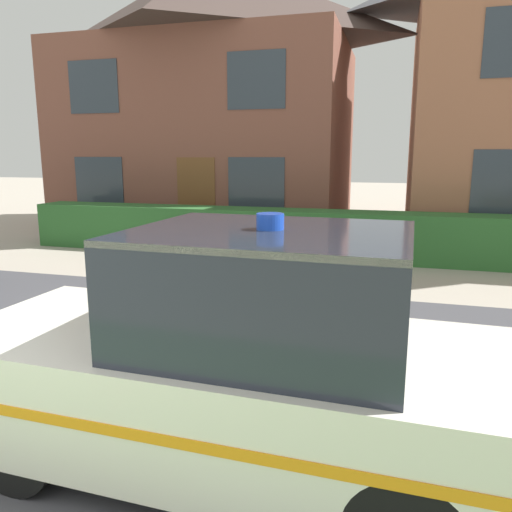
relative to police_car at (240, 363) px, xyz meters
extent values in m
cube|color=#424247|center=(-1.56, 1.52, -0.77)|extent=(28.00, 6.00, 0.01)
cube|color=#2D662D|center=(-0.08, 7.43, -0.27)|extent=(14.43, 0.88, 1.01)
cylinder|color=black|center=(-1.26, 0.72, -0.45)|extent=(0.64, 0.22, 0.63)
cylinder|color=black|center=(-1.31, -0.64, -0.45)|extent=(0.64, 0.22, 0.63)
cylinder|color=black|center=(1.14, 0.65, -0.45)|extent=(0.64, 0.22, 0.63)
cube|color=silver|center=(-0.08, 0.00, -0.20)|extent=(3.93, 1.69, 0.77)
cube|color=#232833|center=(0.21, -0.01, 0.56)|extent=(1.78, 1.46, 0.75)
cube|color=silver|center=(0.21, -0.01, 0.91)|extent=(1.78, 1.46, 0.04)
cube|color=orange|center=(-0.06, 0.79, -0.15)|extent=(3.69, 0.12, 0.07)
cube|color=orange|center=(-0.11, -0.78, -0.15)|extent=(3.69, 0.12, 0.07)
cylinder|color=blue|center=(0.21, -0.01, 0.98)|extent=(0.18, 0.18, 0.10)
cube|color=brown|center=(-4.46, 11.35, 1.83)|extent=(7.81, 5.49, 5.21)
pyramid|color=#473833|center=(-4.46, 11.35, 5.62)|extent=(8.20, 5.77, 2.38)
cube|color=brown|center=(-3.86, 8.59, 0.27)|extent=(1.00, 0.02, 2.10)
cube|color=#333D47|center=(-6.60, 8.59, 0.68)|extent=(1.40, 0.02, 1.30)
cube|color=#333D47|center=(-2.31, 8.59, 0.68)|extent=(1.40, 0.02, 1.30)
cube|color=#333D47|center=(-6.60, 8.59, 3.08)|extent=(1.40, 0.02, 1.30)
cube|color=#333D47|center=(-2.31, 8.59, 3.08)|extent=(1.40, 0.02, 1.30)
cube|color=#333D47|center=(3.12, 8.08, 0.84)|extent=(1.40, 0.02, 1.30)
camera|label=1|loc=(0.97, -3.03, 1.39)|focal=35.00mm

